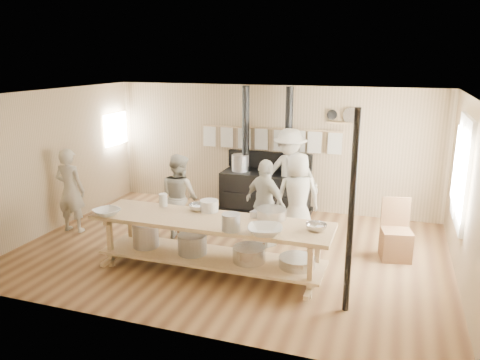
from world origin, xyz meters
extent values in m
plane|color=brown|center=(0.00, 0.00, 0.00)|extent=(7.00, 7.00, 0.00)
plane|color=tan|center=(0.00, 2.50, 1.30)|extent=(7.00, 0.00, 7.00)
plane|color=tan|center=(0.00, -2.50, 1.30)|extent=(7.00, 0.00, 7.00)
plane|color=tan|center=(-3.50, 0.00, 1.30)|extent=(0.00, 5.00, 5.00)
plane|color=tan|center=(3.50, 0.00, 1.30)|extent=(0.00, 5.00, 5.00)
plane|color=beige|center=(0.00, 0.00, 2.60)|extent=(7.00, 7.00, 0.00)
cube|color=beige|center=(3.47, 0.60, 1.50)|extent=(0.06, 1.35, 1.65)
plane|color=white|center=(3.43, 0.60, 1.50)|extent=(0.00, 1.50, 1.50)
cube|color=beige|center=(3.42, 0.60, 1.50)|extent=(0.02, 0.03, 1.50)
plane|color=white|center=(-3.45, 2.00, 1.60)|extent=(0.00, 0.90, 0.90)
cube|color=black|center=(0.00, 2.10, 0.42)|extent=(1.80, 0.70, 0.85)
cube|color=black|center=(0.00, 2.10, 0.05)|extent=(1.90, 0.75, 0.10)
cube|color=black|center=(0.00, 2.40, 1.05)|extent=(1.80, 0.12, 0.35)
cylinder|color=black|center=(-0.45, 2.15, 1.73)|extent=(0.15, 0.15, 1.75)
cylinder|color=black|center=(0.45, 2.15, 1.73)|extent=(0.15, 0.15, 1.75)
cylinder|color=#B2B2B7|center=(-0.55, 2.10, 1.02)|extent=(0.36, 0.36, 0.34)
cylinder|color=gray|center=(0.55, 2.05, 1.00)|extent=(0.30, 0.30, 0.30)
cylinder|color=tan|center=(0.00, 2.40, 1.72)|extent=(3.00, 0.04, 0.04)
cube|color=beige|center=(-1.35, 2.40, 1.50)|extent=(0.28, 0.01, 0.46)
cube|color=beige|center=(-0.96, 2.40, 1.50)|extent=(0.28, 0.01, 0.46)
cube|color=beige|center=(-0.58, 2.40, 1.50)|extent=(0.28, 0.01, 0.46)
cube|color=beige|center=(-0.19, 2.40, 1.50)|extent=(0.28, 0.01, 0.46)
cube|color=beige|center=(0.19, 2.40, 1.50)|extent=(0.28, 0.01, 0.46)
cube|color=beige|center=(0.58, 2.40, 1.50)|extent=(0.28, 0.01, 0.46)
cube|color=beige|center=(0.96, 2.40, 1.50)|extent=(0.28, 0.01, 0.46)
cube|color=beige|center=(1.35, 2.40, 1.50)|extent=(0.28, 0.01, 0.46)
cube|color=tan|center=(1.40, 2.42, 1.90)|extent=(0.50, 0.14, 0.03)
cylinder|color=black|center=(1.25, 2.44, 2.05)|extent=(0.20, 0.04, 0.20)
cylinder|color=silver|center=(1.62, 2.44, 2.05)|extent=(0.32, 0.03, 0.32)
cube|color=tan|center=(0.00, -0.90, 0.82)|extent=(3.60, 0.90, 0.06)
cube|color=tan|center=(0.00, -0.90, 0.25)|extent=(3.40, 0.80, 0.04)
cube|color=tan|center=(0.00, -0.90, 0.20)|extent=(3.30, 0.06, 0.06)
cube|color=tan|center=(-1.55, -1.20, 0.42)|extent=(0.07, 0.07, 0.85)
cube|color=tan|center=(-1.55, -0.60, 0.42)|extent=(0.07, 0.07, 0.85)
cube|color=tan|center=(1.55, -1.20, 0.42)|extent=(0.07, 0.07, 0.85)
cube|color=tan|center=(1.55, -0.60, 0.42)|extent=(0.07, 0.07, 0.85)
cylinder|color=#B2B2B7|center=(-1.10, -0.90, 0.46)|extent=(0.40, 0.40, 0.38)
cylinder|color=gray|center=(-0.30, -0.90, 0.42)|extent=(0.44, 0.44, 0.30)
cylinder|color=silver|center=(0.60, -0.90, 0.38)|extent=(0.48, 0.48, 0.22)
cylinder|color=silver|center=(1.30, -0.90, 0.34)|extent=(0.52, 0.52, 0.14)
cylinder|color=black|center=(2.05, -1.35, 1.30)|extent=(0.08, 0.08, 2.60)
imported|color=beige|center=(-3.10, -0.10, 0.79)|extent=(0.59, 0.40, 1.57)
imported|color=beige|center=(-1.05, 0.24, 0.77)|extent=(0.92, 0.85, 1.53)
imported|color=beige|center=(0.94, 0.82, 0.79)|extent=(0.90, 0.75, 1.58)
imported|color=beige|center=(0.48, 0.37, 0.76)|extent=(0.96, 0.76, 1.52)
imported|color=beige|center=(0.54, 1.91, 0.91)|extent=(1.19, 0.71, 1.82)
cube|color=brown|center=(2.62, 0.52, 0.24)|extent=(0.54, 0.54, 0.49)
cube|color=brown|center=(2.58, 0.72, 0.70)|extent=(0.45, 0.13, 0.54)
imported|color=white|center=(-1.55, -1.23, 0.90)|extent=(0.49, 0.49, 0.09)
imported|color=silver|center=(-0.33, -0.57, 0.90)|extent=(0.41, 0.41, 0.09)
imported|color=white|center=(0.93, -1.23, 0.91)|extent=(0.58, 0.58, 0.12)
imported|color=silver|center=(1.55, -0.85, 0.90)|extent=(0.42, 0.42, 0.09)
cube|color=#B2B2B7|center=(0.77, -0.57, 0.90)|extent=(0.49, 0.39, 0.09)
cylinder|color=silver|center=(0.83, -0.57, 0.92)|extent=(0.55, 0.55, 0.15)
cylinder|color=gray|center=(0.44, -1.23, 0.97)|extent=(0.31, 0.31, 0.24)
cylinder|color=white|center=(-0.15, -0.57, 0.94)|extent=(0.36, 0.36, 0.18)
cylinder|color=white|center=(-0.95, -0.57, 0.95)|extent=(0.17, 0.17, 0.20)
camera|label=1|loc=(2.50, -6.91, 3.17)|focal=35.00mm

